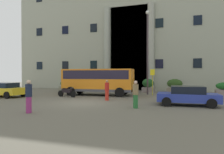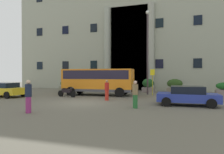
# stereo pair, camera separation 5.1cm
# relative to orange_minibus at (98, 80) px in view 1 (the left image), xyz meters

# --- Properties ---
(ground_plane) EXTENTS (80.00, 64.00, 0.12)m
(ground_plane) POSITION_rel_orange_minibus_xyz_m (0.93, -5.50, -1.66)
(ground_plane) COLOR #625D4F
(office_building_facade) EXTENTS (34.27, 9.69, 15.88)m
(office_building_facade) POSITION_rel_orange_minibus_xyz_m (0.93, 11.97, 6.33)
(office_building_facade) COLOR #999D89
(office_building_facade) RESTS_ON ground_plane
(orange_minibus) EXTENTS (7.25, 2.94, 2.67)m
(orange_minibus) POSITION_rel_orange_minibus_xyz_m (0.00, 0.00, 0.00)
(orange_minibus) COLOR orange
(orange_minibus) RESTS_ON ground_plane
(bus_stop_sign) EXTENTS (0.44, 0.08, 2.65)m
(bus_stop_sign) POSITION_rel_orange_minibus_xyz_m (5.32, 1.49, 0.04)
(bus_stop_sign) COLOR #9F9820
(bus_stop_sign) RESTS_ON ground_plane
(hedge_planter_far_east) EXTENTS (1.78, 0.76, 1.32)m
(hedge_planter_far_east) POSITION_rel_orange_minibus_xyz_m (-6.56, 4.80, -0.97)
(hedge_planter_far_east) COLOR gray
(hedge_planter_far_east) RESTS_ON ground_plane
(hedge_planter_far_west) EXTENTS (1.79, 0.86, 1.60)m
(hedge_planter_far_west) POSITION_rel_orange_minibus_xyz_m (7.43, 5.05, -0.83)
(hedge_planter_far_west) COLOR #726959
(hedge_planter_far_west) RESTS_ON ground_plane
(hedge_planter_east) EXTENTS (1.68, 0.92, 1.28)m
(hedge_planter_east) POSITION_rel_orange_minibus_xyz_m (12.47, 4.93, -0.98)
(hedge_planter_east) COLOR gray
(hedge_planter_east) RESTS_ON ground_plane
(hedge_planter_west) EXTENTS (1.43, 0.78, 1.62)m
(hedge_planter_west) POSITION_rel_orange_minibus_xyz_m (4.41, 4.88, -0.82)
(hedge_planter_west) COLOR gray
(hedge_planter_west) RESTS_ON ground_plane
(hedge_planter_entrance_left) EXTENTS (1.97, 0.70, 1.55)m
(hedge_planter_entrance_left) POSITION_rel_orange_minibus_xyz_m (1.14, 5.36, -0.85)
(hedge_planter_entrance_left) COLOR slate
(hedge_planter_entrance_left) RESTS_ON ground_plane
(parked_hatchback_near) EXTENTS (4.05, 2.07, 1.33)m
(parked_hatchback_near) POSITION_rel_orange_minibus_xyz_m (8.37, -4.48, -0.91)
(parked_hatchback_near) COLOR #27389D
(parked_hatchback_near) RESTS_ON ground_plane
(parked_compact_extra) EXTENTS (4.05, 2.23, 1.35)m
(parked_compact_extra) POSITION_rel_orange_minibus_xyz_m (-7.90, -4.15, -0.90)
(parked_compact_extra) COLOR gold
(parked_compact_extra) RESTS_ON ground_plane
(motorcycle_near_kerb) EXTENTS (2.06, 0.60, 0.89)m
(motorcycle_near_kerb) POSITION_rel_orange_minibus_xyz_m (-2.25, -2.43, -1.14)
(motorcycle_near_kerb) COLOR black
(motorcycle_near_kerb) RESTS_ON ground_plane
(motorcycle_far_end) EXTENTS (1.89, 0.72, 0.89)m
(motorcycle_far_end) POSITION_rel_orange_minibus_xyz_m (-7.60, -2.21, -1.15)
(motorcycle_far_end) COLOR black
(motorcycle_far_end) RESTS_ON ground_plane
(pedestrian_woman_dark_dress) EXTENTS (0.36, 0.36, 1.84)m
(pedestrian_woman_dark_dress) POSITION_rel_orange_minibus_xyz_m (-0.16, -10.07, -0.67)
(pedestrian_woman_dark_dress) COLOR #942F70
(pedestrian_woman_dark_dress) RESTS_ON ground_plane
(pedestrian_man_red_shirt) EXTENTS (0.36, 0.36, 1.74)m
(pedestrian_man_red_shirt) POSITION_rel_orange_minibus_xyz_m (5.18, -6.70, -0.72)
(pedestrian_man_red_shirt) COLOR #25662F
(pedestrian_man_red_shirt) RESTS_ON ground_plane
(pedestrian_woman_with_bag) EXTENTS (0.36, 0.36, 1.68)m
(pedestrian_woman_with_bag) POSITION_rel_orange_minibus_xyz_m (2.21, -3.64, -0.76)
(pedestrian_woman_with_bag) COLOR red
(pedestrian_woman_with_bag) RESTS_ON ground_plane
(lamppost_plaza_centre) EXTENTS (0.40, 0.40, 8.86)m
(lamppost_plaza_centre) POSITION_rel_orange_minibus_xyz_m (4.71, 2.27, 3.47)
(lamppost_plaza_centre) COLOR #3B3135
(lamppost_plaza_centre) RESTS_ON ground_plane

